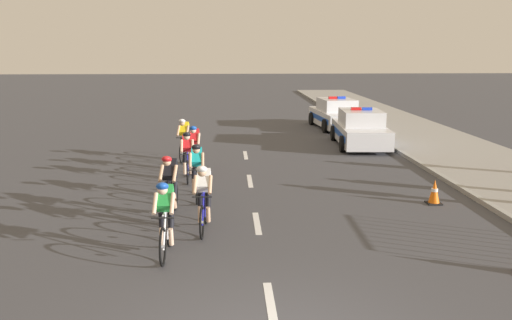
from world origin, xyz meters
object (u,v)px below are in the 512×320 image
(cyclist_sixth, at_px, (194,147))
(cyclist_fourth, at_px, (197,170))
(police_car_second, at_px, (336,115))
(cyclist_third, at_px, (170,185))
(cyclist_second, at_px, (204,196))
(traffic_cone_far, at_px, (434,192))
(cyclist_seventh, at_px, (184,139))
(cyclist_fifth, at_px, (187,155))
(police_car_nearest, at_px, (360,129))
(cyclist_lead, at_px, (165,217))

(cyclist_sixth, bearing_deg, cyclist_fourth, -85.51)
(police_car_second, bearing_deg, cyclist_third, -115.48)
(police_car_second, bearing_deg, cyclist_second, -111.21)
(police_car_second, bearing_deg, traffic_cone_far, -90.53)
(cyclist_fourth, distance_m, cyclist_seventh, 5.13)
(cyclist_sixth, distance_m, cyclist_seventh, 1.80)
(cyclist_third, height_order, cyclist_fifth, same)
(police_car_nearest, bearing_deg, cyclist_fourth, -128.99)
(cyclist_sixth, relative_size, traffic_cone_far, 2.69)
(cyclist_lead, relative_size, cyclist_third, 1.00)
(police_car_second, bearing_deg, cyclist_seventh, -132.34)
(cyclist_second, distance_m, police_car_nearest, 11.80)
(cyclist_third, height_order, police_car_nearest, police_car_nearest)
(cyclist_third, xyz_separation_m, cyclist_fourth, (0.55, 1.47, 0.00))
(cyclist_seventh, distance_m, police_car_second, 10.30)
(cyclist_sixth, xyz_separation_m, police_car_second, (6.46, 9.35, -0.11))
(cyclist_fifth, bearing_deg, cyclist_third, -92.42)
(cyclist_seventh, bearing_deg, cyclist_fifth, -83.60)
(cyclist_lead, distance_m, police_car_nearest, 13.33)
(police_car_second, bearing_deg, cyclist_lead, -111.58)
(police_car_nearest, bearing_deg, cyclist_lead, -119.56)
(cyclist_sixth, height_order, cyclist_seventh, same)
(cyclist_second, bearing_deg, cyclist_seventh, 97.62)
(cyclist_seventh, height_order, traffic_cone_far, cyclist_seventh)
(cyclist_fourth, distance_m, police_car_second, 14.13)
(cyclist_sixth, bearing_deg, cyclist_seventh, 105.17)
(police_car_nearest, xyz_separation_m, traffic_cone_far, (-0.12, -8.40, -0.37))
(cyclist_second, height_order, police_car_second, police_car_second)
(cyclist_second, relative_size, police_car_nearest, 0.38)
(cyclist_fourth, relative_size, traffic_cone_far, 2.69)
(cyclist_lead, xyz_separation_m, cyclist_second, (0.66, 1.38, 0.00))
(police_car_second, bearing_deg, police_car_nearest, -90.03)
(cyclist_second, relative_size, cyclist_fifth, 1.00)
(cyclist_lead, height_order, cyclist_fifth, same)
(police_car_nearest, relative_size, traffic_cone_far, 7.03)
(police_car_second, bearing_deg, cyclist_sixth, -124.67)
(police_car_second, distance_m, traffic_cone_far, 13.44)
(cyclist_fifth, height_order, traffic_cone_far, cyclist_fifth)
(cyclist_sixth, relative_size, police_car_nearest, 0.38)
(cyclist_fifth, bearing_deg, cyclist_fourth, -79.21)
(cyclist_second, bearing_deg, cyclist_sixth, 95.33)
(cyclist_lead, relative_size, cyclist_fifth, 1.00)
(cyclist_seventh, bearing_deg, cyclist_lead, -87.72)
(cyclist_third, distance_m, police_car_second, 15.69)
(police_car_nearest, distance_m, police_car_second, 5.03)
(cyclist_sixth, distance_m, police_car_second, 11.37)
(cyclist_fourth, bearing_deg, cyclist_second, -83.56)
(cyclist_third, bearing_deg, cyclist_fifth, 87.58)
(cyclist_lead, xyz_separation_m, cyclist_fourth, (0.37, 3.93, 0.00))
(cyclist_third, bearing_deg, cyclist_second, -52.34)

